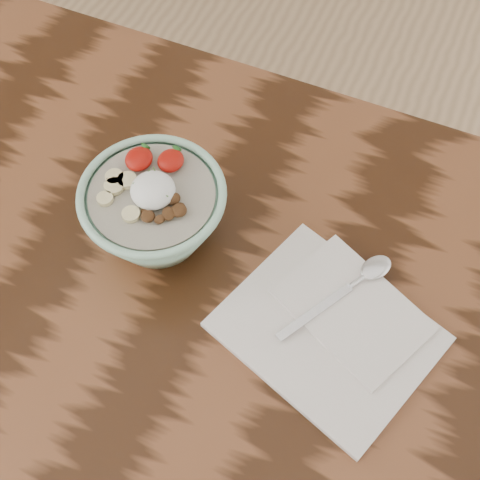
# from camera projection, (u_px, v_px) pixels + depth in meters

# --- Properties ---
(table) EXTENTS (1.60, 0.90, 0.75)m
(table) POSITION_uv_depth(u_px,v_px,m) (187.00, 330.00, 0.99)
(table) COLOR black
(table) RESTS_ON ground
(breakfast_bowl) EXTENTS (0.20, 0.20, 0.13)m
(breakfast_bowl) POSITION_uv_depth(u_px,v_px,m) (155.00, 211.00, 0.91)
(breakfast_bowl) COLOR #9BD1B3
(breakfast_bowl) RESTS_ON table
(napkin) EXTENTS (0.32, 0.29, 0.02)m
(napkin) POSITION_uv_depth(u_px,v_px,m) (333.00, 327.00, 0.89)
(napkin) COLOR white
(napkin) RESTS_ON table
(spoon) EXTENTS (0.12, 0.18, 0.01)m
(spoon) POSITION_uv_depth(u_px,v_px,m) (361.00, 279.00, 0.91)
(spoon) COLOR silver
(spoon) RESTS_ON napkin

